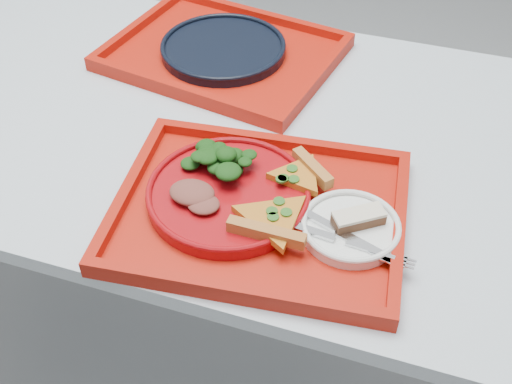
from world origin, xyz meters
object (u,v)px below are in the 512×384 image
dinner_plate (229,195)px  navy_plate (223,50)px  dessert_bar (359,218)px  tray_far (224,55)px  tray_main (259,214)px

dinner_plate → navy_plate: bearing=111.5°
dessert_bar → dinner_plate: bearing=144.1°
tray_far → dessert_bar: size_ratio=5.51×
tray_main → dessert_bar: bearing=-2.5°
tray_main → navy_plate: navy_plate is taller
tray_far → dinner_plate: dinner_plate is taller
navy_plate → dessert_bar: bearing=-48.0°
tray_main → dinner_plate: (-0.05, 0.01, 0.02)m
navy_plate → dessert_bar: 0.55m
tray_far → tray_main: bearing=-53.0°
tray_main → dessert_bar: (0.15, 0.01, 0.03)m
dinner_plate → dessert_bar: bearing=-0.2°
tray_far → dessert_bar: 0.55m
tray_main → dessert_bar: 0.16m
tray_far → dinner_plate: 0.44m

